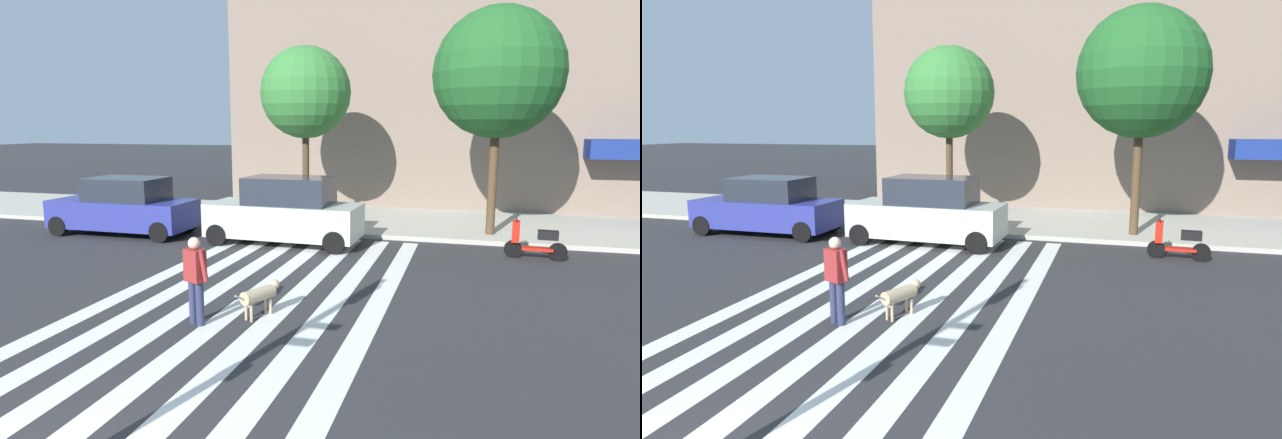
{
  "view_description": "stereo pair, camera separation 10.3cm",
  "coord_description": "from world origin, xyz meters",
  "views": [
    {
      "loc": [
        4.16,
        -3.18,
        3.63
      ],
      "look_at": [
        0.77,
        8.9,
        1.45
      ],
      "focal_mm": 30.67,
      "sensor_mm": 36.0,
      "label": 1
    },
    {
      "loc": [
        4.25,
        -3.16,
        3.63
      ],
      "look_at": [
        0.77,
        8.9,
        1.45
      ],
      "focal_mm": 30.67,
      "sensor_mm": 36.0,
      "label": 2
    }
  ],
  "objects": [
    {
      "name": "parked_scooter",
      "position": [
        5.89,
        12.42,
        0.48
      ],
      "size": [
        1.63,
        0.5,
        1.11
      ],
      "color": "black",
      "rests_on": "ground_plane"
    },
    {
      "name": "ground_plane",
      "position": [
        0.0,
        6.91,
        0.0
      ],
      "size": [
        160.0,
        160.0,
        0.0
      ],
      "primitive_type": "plane",
      "color": "#2B2B2D"
    },
    {
      "name": "crosswalk_stripes",
      "position": [
        -0.3,
        6.91,
        0.0
      ],
      "size": [
        5.85,
        13.23,
        0.01
      ],
      "color": "silver",
      "rests_on": "ground_plane"
    },
    {
      "name": "pedestrian_dog_walker",
      "position": [
        -0.62,
        5.45,
        0.93
      ],
      "size": [
        0.68,
        0.37,
        1.64
      ],
      "color": "#282D4C",
      "rests_on": "ground_plane"
    },
    {
      "name": "dog_on_leash",
      "position": [
        0.36,
        6.15,
        0.44
      ],
      "size": [
        0.58,
        1.07,
        0.65
      ],
      "color": "tan",
      "rests_on": "ground_plane"
    },
    {
      "name": "street_tree_middle",
      "position": [
        4.77,
        14.94,
        5.19
      ],
      "size": [
        4.0,
        4.0,
        7.05
      ],
      "color": "#4C3823",
      "rests_on": "sidewalk_far"
    },
    {
      "name": "sidewalk_far",
      "position": [
        0.0,
        16.83,
        0.07
      ],
      "size": [
        80.0,
        6.0,
        0.15
      ],
      "primitive_type": "cube",
      "color": "#B0AB9E",
      "rests_on": "ground_plane"
    },
    {
      "name": "parked_car_near_curb",
      "position": [
        -7.01,
        12.43,
        0.91
      ],
      "size": [
        4.76,
        2.0,
        1.91
      ],
      "color": "navy",
      "rests_on": "ground_plane"
    },
    {
      "name": "parked_car_behind_first",
      "position": [
        -1.32,
        12.42,
        0.99
      ],
      "size": [
        4.72,
        2.05,
        2.07
      ],
      "color": "#B4BBB2",
      "rests_on": "ground_plane"
    },
    {
      "name": "street_tree_nearest",
      "position": [
        -1.69,
        15.76,
        4.74
      ],
      "size": [
        3.23,
        3.23,
        6.22
      ],
      "color": "#4C3823",
      "rests_on": "sidewalk_far"
    }
  ]
}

